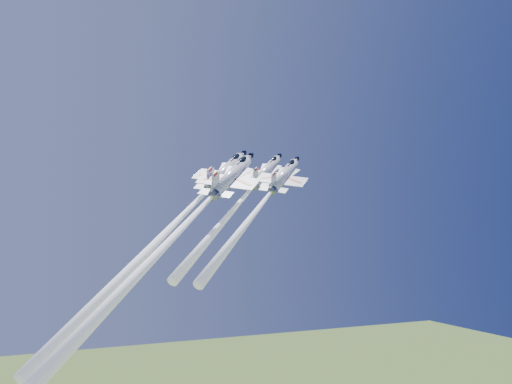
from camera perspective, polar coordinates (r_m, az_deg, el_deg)
name	(u,v)px	position (r m, az deg, el deg)	size (l,w,h in m)	color
jet_lead	(239,203)	(102.07, -1.67, -1.07)	(26.10, 25.14, 30.01)	white
jet_left	(171,227)	(92.81, -8.50, -3.50)	(35.76, 34.95, 42.67)	white
jet_right	(260,206)	(93.43, 0.41, -1.40)	(23.96, 22.98, 27.26)	white
jet_slot	(179,231)	(86.22, -7.70, -3.88)	(33.91, 33.02, 40.07)	white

